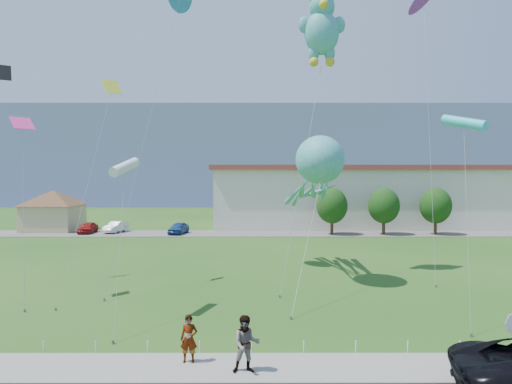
# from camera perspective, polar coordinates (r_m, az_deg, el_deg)

# --- Properties ---
(ground) EXTENTS (160.00, 160.00, 0.00)m
(ground) POSITION_cam_1_polar(r_m,az_deg,el_deg) (19.82, -3.53, -18.11)
(ground) COLOR #224E16
(ground) RESTS_ON ground
(sidewalk) EXTENTS (80.00, 2.50, 0.10)m
(sidewalk) POSITION_cam_1_polar(r_m,az_deg,el_deg) (17.25, -4.12, -21.10)
(sidewalk) COLOR gray
(sidewalk) RESTS_ON ground
(parking_strip) EXTENTS (70.00, 6.00, 0.06)m
(parking_strip) POSITION_cam_1_polar(r_m,az_deg,el_deg) (54.02, -1.29, -5.22)
(parking_strip) COLOR #59544C
(parking_strip) RESTS_ON ground
(hill_ridge) EXTENTS (160.00, 50.00, 25.00)m
(hill_ridge) POSITION_cam_1_polar(r_m,az_deg,el_deg) (138.70, -0.55, 4.35)
(hill_ridge) COLOR gray
(hill_ridge) RESTS_ON ground
(pavilion) EXTENTS (9.20, 9.20, 5.00)m
(pavilion) POSITION_cam_1_polar(r_m,az_deg,el_deg) (62.02, -24.00, -1.68)
(pavilion) COLOR tan
(pavilion) RESTS_ON ground
(warehouse) EXTENTS (61.00, 15.00, 8.20)m
(warehouse) POSITION_cam_1_polar(r_m,az_deg,el_deg) (67.39, 21.57, -0.43)
(warehouse) COLOR beige
(warehouse) RESTS_ON ground
(rope_fence) EXTENTS (26.05, 0.05, 0.50)m
(rope_fence) POSITION_cam_1_polar(r_m,az_deg,el_deg) (18.52, -3.79, -18.77)
(rope_fence) COLOR white
(rope_fence) RESTS_ON ground
(tree_near) EXTENTS (3.60, 3.60, 5.47)m
(tree_near) POSITION_cam_1_polar(r_m,az_deg,el_deg) (53.43, 9.47, -1.70)
(tree_near) COLOR #3F2B19
(tree_near) RESTS_ON ground
(tree_mid) EXTENTS (3.60, 3.60, 5.47)m
(tree_mid) POSITION_cam_1_polar(r_m,az_deg,el_deg) (54.74, 15.68, -1.66)
(tree_mid) COLOR #3F2B19
(tree_mid) RESTS_ON ground
(tree_far) EXTENTS (3.60, 3.60, 5.47)m
(tree_far) POSITION_cam_1_polar(r_m,az_deg,el_deg) (56.67, 21.53, -1.61)
(tree_far) COLOR #3F2B19
(tree_far) RESTS_ON ground
(pedestrian_left) EXTENTS (0.63, 0.43, 1.70)m
(pedestrian_left) POSITION_cam_1_polar(r_m,az_deg,el_deg) (17.42, -8.39, -17.69)
(pedestrian_left) COLOR gray
(pedestrian_left) RESTS_ON sidewalk
(pedestrian_right) EXTENTS (1.00, 0.81, 1.95)m
(pedestrian_right) POSITION_cam_1_polar(r_m,az_deg,el_deg) (16.42, -1.23, -18.46)
(pedestrian_right) COLOR gray
(pedestrian_right) RESTS_ON sidewalk
(parked_car_red) EXTENTS (1.59, 3.86, 1.31)m
(parked_car_red) POSITION_cam_1_polar(r_m,az_deg,el_deg) (57.79, -20.27, -4.18)
(parked_car_red) COLOR maroon
(parked_car_red) RESTS_ON parking_strip
(parked_car_silver) EXTENTS (2.30, 4.22, 1.32)m
(parked_car_silver) POSITION_cam_1_polar(r_m,az_deg,el_deg) (57.38, -17.13, -4.19)
(parked_car_silver) COLOR silver
(parked_car_silver) RESTS_ON parking_strip
(parked_car_blue) EXTENTS (2.27, 4.15, 1.34)m
(parked_car_blue) POSITION_cam_1_polar(r_m,az_deg,el_deg) (54.34, -9.65, -4.46)
(parked_car_blue) COLOR navy
(parked_car_blue) RESTS_ON parking_strip
(octopus_kite) EXTENTS (3.96, 14.76, 9.38)m
(octopus_kite) POSITION_cam_1_polar(r_m,az_deg,el_deg) (30.41, 7.62, 2.47)
(octopus_kite) COLOR teal
(octopus_kite) RESTS_ON ground
(teddy_bear_kite) EXTENTS (4.96, 7.99, 19.67)m
(teddy_bear_kite) POSITION_cam_1_polar(r_m,az_deg,el_deg) (34.13, 8.23, 19.70)
(teddy_bear_kite) COLOR teal
(teddy_bear_kite) RESTS_ON ground
(small_kite_yellow) EXTENTS (1.82, 6.58, 12.85)m
(small_kite_yellow) POSITION_cam_1_polar(r_m,az_deg,el_deg) (29.79, -18.22, 9.84)
(small_kite_yellow) COLOR yellow
(small_kite_yellow) RESTS_ON ground
(small_kite_pink) EXTENTS (1.97, 3.28, 10.16)m
(small_kite_pink) POSITION_cam_1_polar(r_m,az_deg,el_deg) (28.05, -27.17, 5.71)
(small_kite_pink) COLOR #EA3489
(small_kite_pink) RESTS_ON ground
(small_kite_white) EXTENTS (0.92, 5.24, 7.69)m
(small_kite_white) POSITION_cam_1_polar(r_m,az_deg,el_deg) (23.21, -16.09, 2.88)
(small_kite_white) COLOR white
(small_kite_white) RESTS_ON ground
(small_kite_purple) EXTENTS (3.10, 9.30, 21.52)m
(small_kite_purple) POSITION_cam_1_polar(r_m,az_deg,el_deg) (40.64, 20.24, 21.18)
(small_kite_purple) COLOR purple
(small_kite_purple) RESTS_ON ground
(small_kite_cyan) EXTENTS (1.36, 4.50, 9.87)m
(small_kite_cyan) POSITION_cam_1_polar(r_m,az_deg,el_deg) (24.69, 24.55, 7.74)
(small_kite_cyan) COLOR #30CAD9
(small_kite_cyan) RESTS_ON ground
(small_kite_blue) EXTENTS (3.76, 9.28, 20.54)m
(small_kite_blue) POSITION_cam_1_polar(r_m,az_deg,el_deg) (35.66, -9.71, 22.47)
(small_kite_blue) COLOR #2A7BF2
(small_kite_blue) RESTS_ON ground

